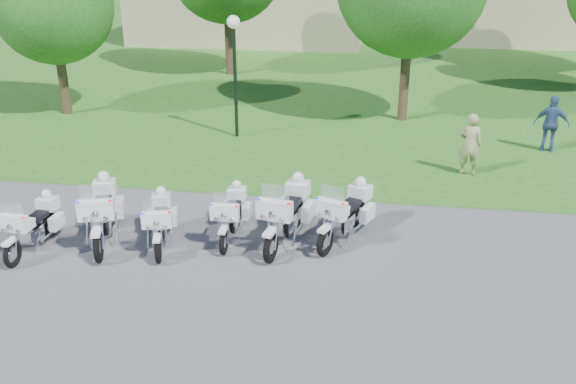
# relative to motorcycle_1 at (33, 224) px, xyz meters

# --- Properties ---
(ground) EXTENTS (100.00, 100.00, 0.00)m
(ground) POSITION_rel_motorcycle_1_xyz_m (5.33, 0.72, -0.61)
(ground) COLOR #5A5A60
(ground) RESTS_ON ground
(grass_lawn) EXTENTS (100.00, 48.00, 0.01)m
(grass_lawn) POSITION_rel_motorcycle_1_xyz_m (5.33, 27.72, -0.60)
(grass_lawn) COLOR #22621E
(grass_lawn) RESTS_ON ground
(motorcycle_1) EXTENTS (0.77, 2.16, 1.45)m
(motorcycle_1) POSITION_rel_motorcycle_1_xyz_m (0.00, 0.00, 0.00)
(motorcycle_1) COLOR black
(motorcycle_1) RESTS_ON ground
(motorcycle_2) EXTENTS (1.33, 2.53, 1.75)m
(motorcycle_2) POSITION_rel_motorcycle_1_xyz_m (1.41, 0.62, 0.13)
(motorcycle_2) COLOR black
(motorcycle_2) RESTS_ON ground
(motorcycle_3) EXTENTS (1.04, 2.11, 1.44)m
(motorcycle_3) POSITION_rel_motorcycle_1_xyz_m (2.82, 0.61, -0.00)
(motorcycle_3) COLOR black
(motorcycle_3) RESTS_ON ground
(motorcycle_4) EXTENTS (0.71, 2.14, 1.44)m
(motorcycle_4) POSITION_rel_motorcycle_1_xyz_m (4.37, 1.24, -0.00)
(motorcycle_4) COLOR black
(motorcycle_4) RESTS_ON ground
(motorcycle_5) EXTENTS (1.16, 2.59, 1.76)m
(motorcycle_5) POSITION_rel_motorcycle_1_xyz_m (5.71, 1.21, 0.13)
(motorcycle_5) COLOR black
(motorcycle_5) RESTS_ON ground
(motorcycle_6) EXTENTS (1.38, 2.28, 1.62)m
(motorcycle_6) POSITION_rel_motorcycle_1_xyz_m (7.07, 1.53, 0.07)
(motorcycle_6) COLOR black
(motorcycle_6) RESTS_ON ground
(lamp_post) EXTENTS (0.44, 0.44, 4.16)m
(lamp_post) POSITION_rel_motorcycle_1_xyz_m (2.80, 8.83, 2.54)
(lamp_post) COLOR black
(lamp_post) RESTS_ON ground
(building_west) EXTENTS (14.56, 8.32, 4.10)m
(building_west) POSITION_rel_motorcycle_1_xyz_m (-0.67, 28.72, 1.46)
(building_west) COLOR tan
(building_west) RESTS_ON ground
(building_east) EXTENTS (11.44, 7.28, 4.10)m
(building_east) POSITION_rel_motorcycle_1_xyz_m (16.33, 30.72, 1.46)
(building_east) COLOR tan
(building_east) RESTS_ON ground
(bystander_a) EXTENTS (0.71, 0.48, 1.88)m
(bystander_a) POSITION_rel_motorcycle_1_xyz_m (10.41, 6.25, 0.33)
(bystander_a) COLOR tan
(bystander_a) RESTS_ON ground
(bystander_c) EXTENTS (1.16, 0.68, 1.86)m
(bystander_c) POSITION_rel_motorcycle_1_xyz_m (13.27, 8.79, 0.32)
(bystander_c) COLOR #34527E
(bystander_c) RESTS_ON ground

